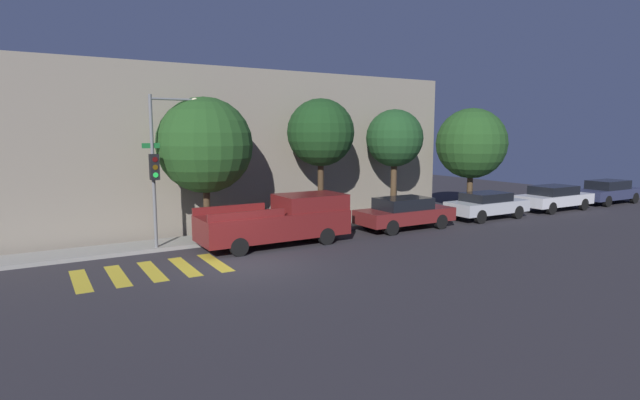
# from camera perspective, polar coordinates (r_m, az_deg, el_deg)

# --- Properties ---
(ground_plane) EXTENTS (60.00, 60.00, 0.00)m
(ground_plane) POSITION_cam_1_polar(r_m,az_deg,el_deg) (16.40, -8.60, -7.37)
(ground_plane) COLOR #2D2B30
(sidewalk) EXTENTS (26.00, 1.67, 0.14)m
(sidewalk) POSITION_cam_1_polar(r_m,az_deg,el_deg) (20.09, -12.94, -4.48)
(sidewalk) COLOR gray
(sidewalk) RESTS_ON ground
(building_row) EXTENTS (26.00, 6.00, 6.95)m
(building_row) POSITION_cam_1_polar(r_m,az_deg,el_deg) (23.74, -16.32, 5.54)
(building_row) COLOR gray
(building_row) RESTS_ON ground
(crosswalk) EXTENTS (4.47, 2.60, 0.00)m
(crosswalk) POSITION_cam_1_polar(r_m,az_deg,el_deg) (16.39, -18.64, -7.70)
(crosswalk) COLOR gold
(crosswalk) RESTS_ON ground
(traffic_light_pole) EXTENTS (2.11, 0.56, 5.57)m
(traffic_light_pole) POSITION_cam_1_polar(r_m,az_deg,el_deg) (18.59, -17.44, 5.24)
(traffic_light_pole) COLOR slate
(traffic_light_pole) RESTS_ON ground
(pickup_truck) EXTENTS (5.70, 2.00, 1.86)m
(pickup_truck) POSITION_cam_1_polar(r_m,az_deg,el_deg) (19.01, -4.44, -2.32)
(pickup_truck) COLOR maroon
(pickup_truck) RESTS_ON ground
(sedan_near_corner) EXTENTS (4.47, 1.80, 1.41)m
(sedan_near_corner) POSITION_cam_1_polar(r_m,az_deg,el_deg) (22.34, 9.63, -1.41)
(sedan_near_corner) COLOR maroon
(sedan_near_corner) RESTS_ON ground
(sedan_middle) EXTENTS (4.29, 1.76, 1.32)m
(sedan_middle) POSITION_cam_1_polar(r_m,az_deg,el_deg) (26.03, 18.53, -0.50)
(sedan_middle) COLOR #B7BABF
(sedan_middle) RESTS_ON ground
(sedan_far_end) EXTENTS (4.56, 1.85, 1.37)m
(sedan_far_end) POSITION_cam_1_polar(r_m,az_deg,el_deg) (30.25, 25.18, 0.29)
(sedan_far_end) COLOR silver
(sedan_far_end) RESTS_ON ground
(sedan_tail_of_row) EXTENTS (4.65, 1.75, 1.42)m
(sedan_tail_of_row) POSITION_cam_1_polar(r_m,az_deg,el_deg) (34.68, 30.07, 0.87)
(sedan_tail_of_row) COLOR #2D3351
(sedan_tail_of_row) RESTS_ON ground
(tree_near_corner) EXTENTS (3.62, 3.62, 5.59)m
(tree_near_corner) POSITION_cam_1_polar(r_m,az_deg,el_deg) (19.45, -13.01, 6.10)
(tree_near_corner) COLOR #42301E
(tree_near_corner) RESTS_ON ground
(tree_midblock) EXTENTS (2.89, 2.89, 5.70)m
(tree_midblock) POSITION_cam_1_polar(r_m,az_deg,el_deg) (21.54, 0.08, 7.66)
(tree_midblock) COLOR #42301E
(tree_midblock) RESTS_ON ground
(tree_far_end) EXTENTS (2.69, 2.69, 5.34)m
(tree_far_end) POSITION_cam_1_polar(r_m,az_deg,el_deg) (23.85, 8.51, 6.94)
(tree_far_end) COLOR #4C3823
(tree_far_end) RESTS_ON ground
(tree_behind_truck) EXTENTS (3.66, 3.66, 5.52)m
(tree_behind_truck) POSITION_cam_1_polar(r_m,az_deg,el_deg) (27.39, 16.93, 6.19)
(tree_behind_truck) COLOR #4C3823
(tree_behind_truck) RESTS_ON ground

